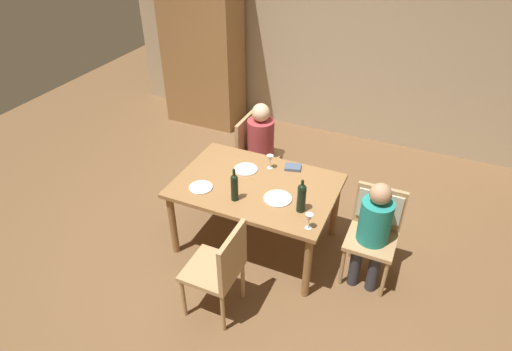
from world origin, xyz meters
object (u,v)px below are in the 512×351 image
chair_right_end (376,221)px  person_man_bearded (263,142)px  chair_near (221,267)px  dinner_plate_host (201,187)px  dinner_plate_guest_right (278,199)px  wine_glass_centre (270,159)px  wine_bottle_dark_red (234,186)px  wine_glass_near_left (309,218)px  person_woman_host (373,228)px  wine_bottle_tall_green (301,197)px  armoire_cabinet (203,51)px  dinner_plate_guest_left (246,169)px  chair_far_left (254,149)px  dining_table (256,191)px

chair_right_end → person_man_bearded: 1.66m
chair_near → dinner_plate_host: 0.86m
dinner_plate_guest_right → wine_glass_centre: bearing=120.5°
chair_right_end → dinner_plate_host: chair_right_end is taller
wine_bottle_dark_red → wine_glass_near_left: bearing=-7.8°
chair_right_end → dinner_plate_host: size_ratio=4.09×
chair_near → wine_glass_centre: bearing=3.4°
person_man_bearded → wine_glass_centre: size_ratio=7.62×
person_woman_host → wine_glass_near_left: bearing=37.3°
chair_right_end → wine_bottle_tall_green: (-0.62, -0.33, 0.31)m
armoire_cabinet → chair_right_end: size_ratio=2.37×
wine_bottle_tall_green → wine_glass_centre: (-0.51, 0.51, -0.04)m
person_woman_host → wine_bottle_tall_green: 0.70m
wine_glass_near_left → dinner_plate_guest_left: bearing=145.8°
chair_right_end → wine_bottle_dark_red: wine_bottle_dark_red is taller
chair_far_left → dinner_plate_guest_right: bearing=34.3°
wine_glass_centre → dinner_plate_guest_left: size_ratio=0.63×
dining_table → person_man_bearded: (-0.32, 0.90, -0.01)m
wine_bottle_dark_red → dinner_plate_guest_left: size_ratio=1.38×
chair_far_left → chair_near: 1.88m
armoire_cabinet → wine_glass_near_left: (2.52, -2.67, -0.24)m
wine_glass_near_left → dinner_plate_host: bearing=173.6°
dining_table → chair_near: chair_near is taller
wine_glass_near_left → dining_table: bearing=148.9°
person_woman_host → wine_glass_near_left: person_woman_host is taller
wine_bottle_tall_green → wine_glass_centre: size_ratio=2.17×
dining_table → dinner_plate_guest_left: bearing=136.9°
armoire_cabinet → wine_bottle_dark_red: bearing=-55.2°
chair_near → person_woman_host: size_ratio=0.85×
armoire_cabinet → dining_table: 2.97m
chair_near → wine_glass_centre: size_ratio=6.17×
chair_far_left → person_man_bearded: (0.11, -0.00, 0.12)m
person_man_bearded → chair_right_end: bearing=62.0°
chair_far_left → person_woman_host: size_ratio=0.85×
chair_far_left → wine_bottle_dark_red: (0.35, -1.20, 0.36)m
wine_glass_near_left → dinner_plate_guest_left: size_ratio=0.63×
wine_bottle_dark_red → dinner_plate_host: bearing=176.3°
dining_table → person_man_bearded: size_ratio=1.35×
wine_glass_near_left → dinner_plate_guest_right: (-0.38, 0.26, -0.10)m
armoire_cabinet → person_woman_host: (3.01, -2.30, -0.47)m
person_man_bearded → wine_glass_near_left: size_ratio=7.62×
wine_bottle_dark_red → wine_glass_near_left: 0.74m
wine_bottle_tall_green → armoire_cabinet: bearing=134.0°
chair_near → person_woman_host: 1.38m
chair_right_end → chair_far_left: bearing=-26.3°
chair_right_end → person_man_bearded: bearing=-28.0°
dinner_plate_guest_right → wine_bottle_dark_red: bearing=-155.6°
armoire_cabinet → wine_bottle_tall_green: armoire_cabinet is taller
wine_glass_centre → chair_right_end: bearing=-9.4°
wine_bottle_tall_green → wine_bottle_dark_red: bearing=-171.1°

